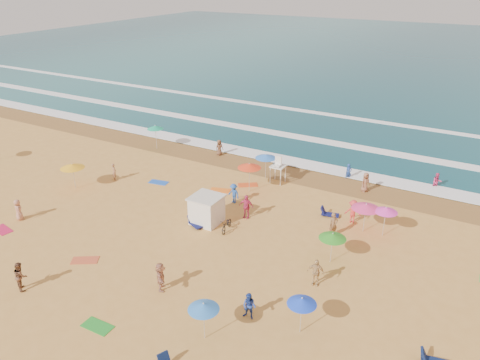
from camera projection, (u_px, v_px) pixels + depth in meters
The scene contains 12 objects.
ground at pixel (232, 238), 32.82m from camera, with size 220.00×220.00×0.00m, color gold.
ocean at pixel (432, 57), 99.28m from camera, with size 220.00×140.00×0.18m, color #0C4756.
wet_sand at pixel (301, 175), 42.71m from camera, with size 220.00×220.00×0.00m, color olive.
surf_foam at pixel (333, 145), 49.65m from camera, with size 200.00×18.70×0.05m.
cabana at pixel (207, 210), 34.47m from camera, with size 2.00×2.00×2.00m, color white.
cabana_roof at pixel (206, 197), 34.03m from camera, with size 2.20×2.20×0.12m, color silver.
bicycle at pixel (227, 225), 33.60m from camera, with size 0.62×1.79×0.94m, color black.
lifeguard_stand at pixel (278, 171), 40.90m from camera, with size 1.20×1.20×2.10m, color white, non-canonical shape.
beach_umbrellas at pixel (215, 207), 32.62m from camera, with size 58.08×27.47×0.75m.
loungers at pixel (237, 282), 27.92m from camera, with size 50.32×22.66×0.34m.
towels at pixel (265, 262), 30.09m from camera, with size 44.08×20.72×0.03m.
beachgoers at pixel (305, 217), 33.88m from camera, with size 39.65×28.41×2.14m.
Camera 1 is at (14.44, -24.20, 17.31)m, focal length 35.00 mm.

